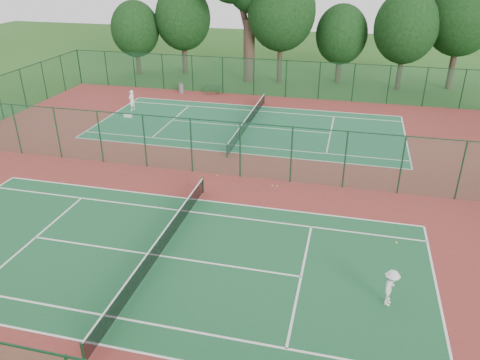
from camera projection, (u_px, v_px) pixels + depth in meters
name	position (u px, v px, depth m)	size (l,w,h in m)	color
ground	(216.00, 174.00, 29.00)	(120.00, 120.00, 0.00)	#255119
red_pad	(216.00, 174.00, 28.99)	(40.00, 36.00, 0.01)	maroon
court_near	(160.00, 256.00, 21.13)	(23.77, 10.97, 0.01)	#1B5730
court_far	(248.00, 127.00, 36.85)	(23.77, 10.97, 0.01)	#1F643E
fence_north	(270.00, 78.00, 43.94)	(40.00, 0.09, 3.50)	#1A4E30
fence_divider	(215.00, 148.00, 28.23)	(40.00, 0.09, 3.50)	#1C5437
tennis_net_near	(159.00, 246.00, 20.90)	(0.10, 12.90, 0.97)	#163D1F
tennis_net_far	(248.00, 120.00, 36.62)	(0.10, 12.90, 0.97)	#14381D
player_near	(391.00, 288.00, 17.90)	(1.01, 0.58, 1.56)	silver
player_far	(132.00, 100.00, 40.29)	(0.64, 0.42, 1.76)	white
trash_bin	(181.00, 88.00, 45.53)	(0.52, 0.52, 0.94)	gray
bench	(213.00, 89.00, 45.09)	(1.58, 0.88, 0.94)	#123419
kit_bag	(128.00, 116.00, 38.90)	(0.68, 0.26, 0.26)	white
stray_ball_a	(272.00, 185.00, 27.47)	(0.07, 0.07, 0.07)	#ECF238
stray_ball_b	(277.00, 186.00, 27.39)	(0.07, 0.07, 0.07)	#D2E836
stray_ball_c	(217.00, 175.00, 28.72)	(0.07, 0.07, 0.07)	gold
evergreen_row	(285.00, 81.00, 50.06)	(39.00, 5.00, 12.00)	black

